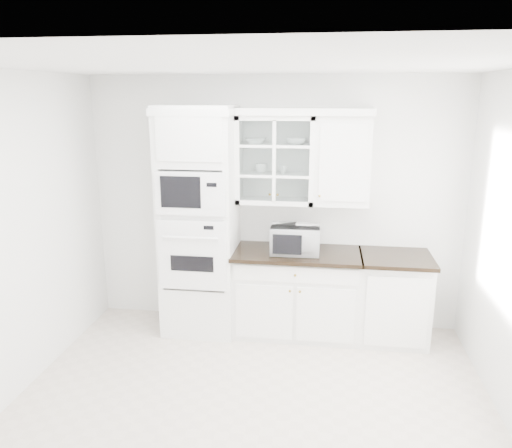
# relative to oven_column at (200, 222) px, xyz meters

# --- Properties ---
(ground) EXTENTS (4.00, 3.50, 0.01)m
(ground) POSITION_rel_oven_column_xyz_m (0.75, -1.42, -1.19)
(ground) COLOR beige
(ground) RESTS_ON ground
(room_shell) EXTENTS (4.00, 3.50, 2.70)m
(room_shell) POSITION_rel_oven_column_xyz_m (0.75, -0.99, 0.58)
(room_shell) COLOR white
(room_shell) RESTS_ON ground
(oven_column) EXTENTS (0.76, 0.68, 2.40)m
(oven_column) POSITION_rel_oven_column_xyz_m (0.00, 0.00, 0.00)
(oven_column) COLOR white
(oven_column) RESTS_ON ground
(base_cabinet_run) EXTENTS (1.32, 0.67, 0.92)m
(base_cabinet_run) POSITION_rel_oven_column_xyz_m (1.03, 0.03, -0.74)
(base_cabinet_run) COLOR white
(base_cabinet_run) RESTS_ON ground
(extra_base_cabinet) EXTENTS (0.72, 0.67, 0.92)m
(extra_base_cabinet) POSITION_rel_oven_column_xyz_m (2.03, 0.03, -0.74)
(extra_base_cabinet) COLOR white
(extra_base_cabinet) RESTS_ON ground
(upper_cabinet_glass) EXTENTS (0.80, 0.33, 0.90)m
(upper_cabinet_glass) POSITION_rel_oven_column_xyz_m (0.78, 0.17, 0.65)
(upper_cabinet_glass) COLOR white
(upper_cabinet_glass) RESTS_ON room_shell
(upper_cabinet_solid) EXTENTS (0.55, 0.33, 0.90)m
(upper_cabinet_solid) POSITION_rel_oven_column_xyz_m (1.46, 0.17, 0.65)
(upper_cabinet_solid) COLOR white
(upper_cabinet_solid) RESTS_ON room_shell
(crown_molding) EXTENTS (2.14, 0.38, 0.07)m
(crown_molding) POSITION_rel_oven_column_xyz_m (0.68, 0.14, 1.14)
(crown_molding) COLOR white
(crown_molding) RESTS_ON room_shell
(countertop_microwave) EXTENTS (0.50, 0.42, 0.29)m
(countertop_microwave) POSITION_rel_oven_column_xyz_m (1.01, -0.01, -0.14)
(countertop_microwave) COLOR white
(countertop_microwave) RESTS_ON base_cabinet_run
(bowl_a) EXTENTS (0.23, 0.23, 0.05)m
(bowl_a) POSITION_rel_oven_column_xyz_m (0.57, 0.16, 0.84)
(bowl_a) COLOR white
(bowl_a) RESTS_ON upper_cabinet_glass
(bowl_b) EXTENTS (0.25, 0.25, 0.06)m
(bowl_b) POSITION_rel_oven_column_xyz_m (0.99, 0.16, 0.84)
(bowl_b) COLOR white
(bowl_b) RESTS_ON upper_cabinet_glass
(cup_a) EXTENTS (0.15, 0.15, 0.10)m
(cup_a) POSITION_rel_oven_column_xyz_m (0.63, 0.18, 0.56)
(cup_a) COLOR white
(cup_a) RESTS_ON upper_cabinet_glass
(cup_b) EXTENTS (0.11, 0.11, 0.08)m
(cup_b) POSITION_rel_oven_column_xyz_m (0.86, 0.16, 0.55)
(cup_b) COLOR white
(cup_b) RESTS_ON upper_cabinet_glass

